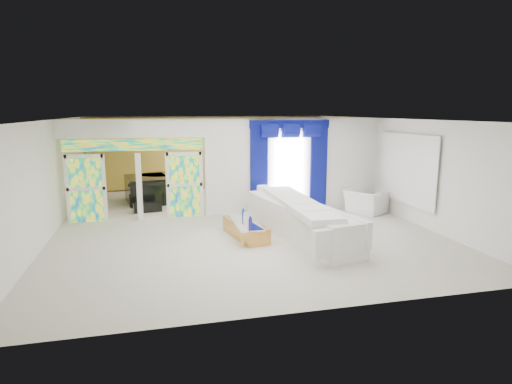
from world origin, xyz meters
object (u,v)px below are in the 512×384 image
object	(u,v)px
armchair	(366,202)
grand_piano	(147,189)
coffee_table	(246,230)
console_table	(272,210)
white_sofa	(299,221)

from	to	relation	value
armchair	grand_piano	size ratio (longest dim) A/B	0.63
coffee_table	armchair	xyz separation A→B (m)	(4.33, 1.73, 0.17)
console_table	coffee_table	bearing A→B (deg)	-122.01
white_sofa	console_table	size ratio (longest dim) A/B	3.90
coffee_table	grand_piano	world-z (taller)	grand_piano
white_sofa	armchair	world-z (taller)	white_sofa
console_table	grand_piano	size ratio (longest dim) A/B	0.64
coffee_table	grand_piano	xyz separation A→B (m)	(-2.49, 5.14, 0.26)
coffee_table	console_table	xyz separation A→B (m)	(1.30, 2.08, -0.01)
armchair	console_table	bearing A→B (deg)	54.30
white_sofa	coffee_table	bearing A→B (deg)	156.83
coffee_table	console_table	distance (m)	2.46
white_sofa	console_table	bearing A→B (deg)	80.53
white_sofa	grand_piano	size ratio (longest dim) A/B	2.49
white_sofa	grand_piano	bearing A→B (deg)	114.58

